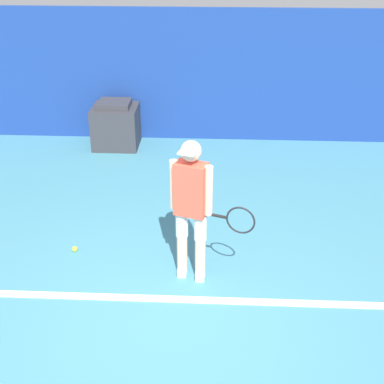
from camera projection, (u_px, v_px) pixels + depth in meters
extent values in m
plane|color=teal|center=(170.00, 325.00, 5.43)|extent=(24.00, 24.00, 0.00)
cube|color=navy|center=(193.00, 76.00, 9.31)|extent=(24.00, 0.10, 2.30)
cube|color=white|center=(173.00, 299.00, 5.77)|extent=(21.60, 0.10, 0.01)
cylinder|color=beige|center=(182.00, 254.00, 6.09)|extent=(0.12, 0.12, 0.50)
cylinder|color=white|center=(182.00, 224.00, 5.90)|extent=(0.14, 0.14, 0.31)
cube|color=white|center=(182.00, 269.00, 6.19)|extent=(0.10, 0.24, 0.08)
cylinder|color=beige|center=(200.00, 258.00, 6.02)|extent=(0.12, 0.12, 0.50)
cylinder|color=white|center=(200.00, 228.00, 5.83)|extent=(0.14, 0.14, 0.31)
cube|color=white|center=(200.00, 273.00, 6.12)|extent=(0.10, 0.24, 0.08)
cube|color=#E54C38|center=(191.00, 189.00, 5.65)|extent=(0.39, 0.30, 0.60)
sphere|color=beige|center=(191.00, 151.00, 5.45)|extent=(0.22, 0.22, 0.22)
cube|color=white|center=(187.00, 153.00, 5.36)|extent=(0.21, 0.17, 0.02)
cylinder|color=beige|center=(174.00, 185.00, 5.71)|extent=(0.09, 0.09, 0.56)
cylinder|color=beige|center=(209.00, 191.00, 5.58)|extent=(0.09, 0.09, 0.56)
cylinder|color=black|center=(218.00, 216.00, 5.68)|extent=(0.21, 0.10, 0.03)
torus|color=black|center=(241.00, 220.00, 5.60)|extent=(0.31, 0.12, 0.32)
sphere|color=#D1E533|center=(75.00, 249.00, 6.57)|extent=(0.07, 0.07, 0.07)
cube|color=#333338|center=(116.00, 127.00, 9.35)|extent=(0.78, 0.69, 0.72)
cube|color=#333338|center=(114.00, 104.00, 9.15)|extent=(0.55, 0.48, 0.10)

